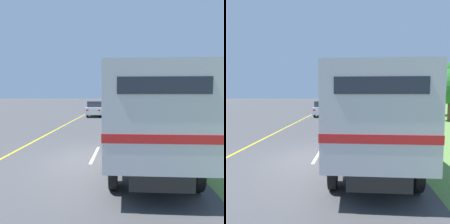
{
  "view_description": "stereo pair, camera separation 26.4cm",
  "coord_description": "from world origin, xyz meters",
  "views": [
    {
      "loc": [
        1.28,
        -8.48,
        2.64
      ],
      "look_at": [
        0.3,
        8.21,
        1.2
      ],
      "focal_mm": 35.0,
      "sensor_mm": 36.0,
      "label": 1
    },
    {
      "loc": [
        1.54,
        -8.46,
        2.64
      ],
      "look_at": [
        0.3,
        8.21,
        1.2
      ],
      "focal_mm": 35.0,
      "sensor_mm": 36.0,
      "label": 2
    }
  ],
  "objects": [
    {
      "name": "ground_plane",
      "position": [
        0.0,
        0.0,
        0.0
      ],
      "size": [
        200.0,
        200.0,
        0.0
      ],
      "primitive_type": "plane",
      "color": "#444447"
    },
    {
      "name": "grass_shoulder",
      "position": [
        13.7,
        19.56,
        0.0
      ],
      "size": [
        20.0,
        66.05,
        0.01
      ],
      "primitive_type": "cube",
      "color": "#608942",
      "rests_on": "ground"
    },
    {
      "name": "edge_line_yellow",
      "position": [
        -3.7,
        19.56,
        0.0
      ],
      "size": [
        0.12,
        66.05,
        0.01
      ],
      "primitive_type": "cube",
      "color": "yellow",
      "rests_on": "ground"
    },
    {
      "name": "centre_dash_near",
      "position": [
        0.0,
        0.7,
        0.0
      ],
      "size": [
        0.12,
        2.6,
        0.01
      ],
      "primitive_type": "cube",
      "color": "white",
      "rests_on": "ground"
    },
    {
      "name": "centre_dash_mid_a",
      "position": [
        0.0,
        7.3,
        0.0
      ],
      "size": [
        0.12,
        2.6,
        0.01
      ],
      "primitive_type": "cube",
      "color": "white",
      "rests_on": "ground"
    },
    {
      "name": "centre_dash_mid_b",
      "position": [
        0.0,
        13.9,
        0.0
      ],
      "size": [
        0.12,
        2.6,
        0.01
      ],
      "primitive_type": "cube",
      "color": "white",
      "rests_on": "ground"
    },
    {
      "name": "centre_dash_far",
      "position": [
        0.0,
        20.5,
        0.0
      ],
      "size": [
        0.12,
        2.6,
        0.01
      ],
      "primitive_type": "cube",
      "color": "white",
      "rests_on": "ground"
    },
    {
      "name": "centre_dash_farthest",
      "position": [
        0.0,
        27.1,
        0.0
      ],
      "size": [
        0.12,
        2.6,
        0.01
      ],
      "primitive_type": "cube",
      "color": "white",
      "rests_on": "ground"
    },
    {
      "name": "horse_trailer_truck",
      "position": [
        2.09,
        -0.24,
        1.91
      ],
      "size": [
        2.62,
        7.85,
        3.37
      ],
      "color": "black",
      "rests_on": "ground"
    },
    {
      "name": "lead_car_white",
      "position": [
        -2.06,
        16.37,
        0.89
      ],
      "size": [
        1.8,
        4.16,
        1.74
      ],
      "color": "black",
      "rests_on": "ground"
    },
    {
      "name": "lead_car_white_ahead",
      "position": [
        1.72,
        31.14,
        1.03
      ],
      "size": [
        1.8,
        4.04,
        2.07
      ],
      "color": "black",
      "rests_on": "ground"
    },
    {
      "name": "lead_car_blue_ahead",
      "position": [
        -1.64,
        42.54,
        0.94
      ],
      "size": [
        1.8,
        4.0,
        1.86
      ],
      "color": "black",
      "rests_on": "ground"
    },
    {
      "name": "highway_sign",
      "position": [
        5.82,
        7.59,
        1.74
      ],
      "size": [
        2.1,
        0.09,
        2.74
      ],
      "color": "#9E9EA3",
      "rests_on": "ground"
    },
    {
      "name": "roadside_tree_near",
      "position": [
        10.36,
        12.47,
        3.26
      ],
      "size": [
        3.23,
        3.23,
        4.89
      ],
      "color": "brown",
      "rests_on": "ground"
    },
    {
      "name": "roadside_tree_mid",
      "position": [
        11.74,
        17.68,
        4.16
      ],
      "size": [
        3.96,
        3.96,
        6.16
      ],
      "color": "brown",
      "rests_on": "ground"
    },
    {
      "name": "delineator_post",
      "position": [
        4.4,
        -0.91,
        0.51
      ],
      "size": [
        0.08,
        0.08,
        0.95
      ],
      "color": "white",
      "rests_on": "ground"
    }
  ]
}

